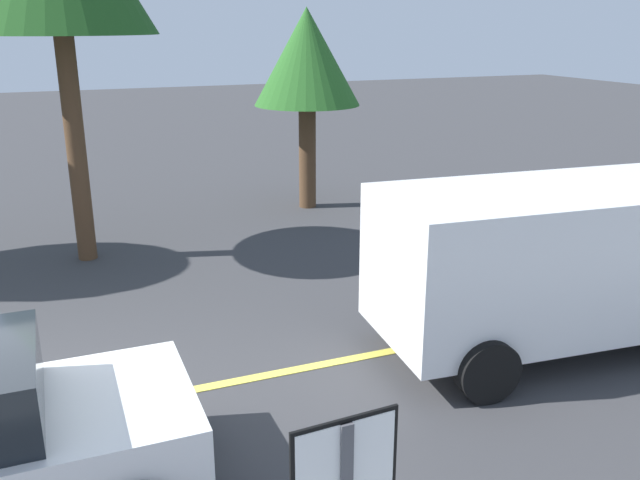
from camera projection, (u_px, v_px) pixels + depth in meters
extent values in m
plane|color=#38383A|center=(12.00, 426.00, 7.39)|extent=(80.00, 80.00, 0.00)
cube|color=#E0D14C|center=(274.00, 374.00, 8.46)|extent=(28.00, 0.16, 0.01)
cube|color=white|center=(571.00, 254.00, 8.91)|extent=(5.35, 2.42, 1.82)
cylinder|color=black|center=(620.00, 278.00, 10.60)|extent=(0.78, 0.32, 0.76)
cylinder|color=black|center=(414.00, 304.00, 9.60)|extent=(0.78, 0.32, 0.76)
cylinder|color=black|center=(487.00, 370.00, 7.78)|extent=(0.78, 0.32, 0.76)
cylinder|color=black|center=(114.00, 405.00, 7.19)|extent=(0.64, 0.22, 0.64)
cylinder|color=#513823|center=(307.00, 157.00, 15.80)|extent=(0.40, 0.40, 2.39)
cone|color=#286023|center=(307.00, 57.00, 15.11)|extent=(2.40, 2.40, 2.13)
cylinder|color=#513823|center=(76.00, 152.00, 12.02)|extent=(0.34, 0.34, 4.00)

